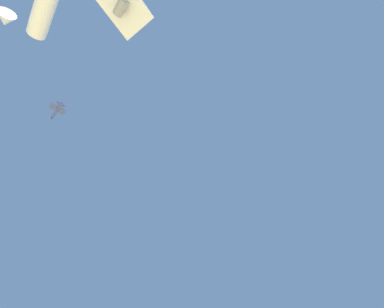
% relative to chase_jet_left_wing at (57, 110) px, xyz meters
% --- Properties ---
extents(chase_jet_left_wing, '(15.26, 8.95, 4.00)m').
position_rel_chase_jet_left_wing_xyz_m(chase_jet_left_wing, '(0.00, 0.00, 0.00)').
color(chase_jet_left_wing, '#38478C').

